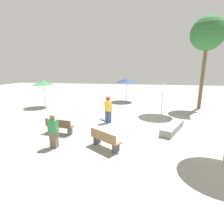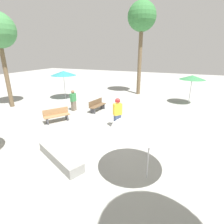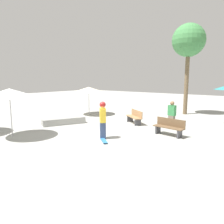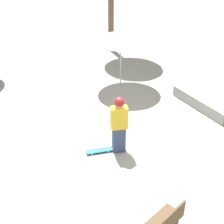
{
  "view_description": "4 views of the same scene",
  "coord_description": "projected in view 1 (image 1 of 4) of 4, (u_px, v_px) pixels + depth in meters",
  "views": [
    {
      "loc": [
        -10.85,
        -1.79,
        3.53
      ],
      "look_at": [
        0.39,
        0.28,
        0.7
      ],
      "focal_mm": 28.0,
      "sensor_mm": 36.0,
      "label": 1
    },
    {
      "loc": [
        3.58,
        -8.34,
        4.26
      ],
      "look_at": [
        -0.36,
        1.02,
        0.73
      ],
      "focal_mm": 28.0,
      "sensor_mm": 36.0,
      "label": 2
    },
    {
      "loc": [
        7.93,
        7.11,
        2.9
      ],
      "look_at": [
        -0.13,
        0.8,
        1.28
      ],
      "focal_mm": 35.0,
      "sensor_mm": 36.0,
      "label": 3
    },
    {
      "loc": [
        -4.12,
        6.66,
        5.69
      ],
      "look_at": [
        0.77,
        0.07,
        0.93
      ],
      "focal_mm": 50.0,
      "sensor_mm": 36.0,
      "label": 4
    }
  ],
  "objects": [
    {
      "name": "bystander_watching",
      "position": [
        53.0,
        131.0,
        7.9
      ],
      "size": [
        0.29,
        0.45,
        1.56
      ],
      "rotation": [
        0.0,
        0.0,
        1.44
      ],
      "color": "#726656",
      "rests_on": "ground_plane"
    },
    {
      "name": "bench_far",
      "position": [
        105.0,
        140.0,
        7.88
      ],
      "size": [
        1.26,
        1.57,
        0.85
      ],
      "rotation": [
        0.0,
        0.0,
        4.12
      ],
      "color": "#47474C",
      "rests_on": "ground_plane"
    },
    {
      "name": "skater_main",
      "position": [
        108.0,
        109.0,
        11.57
      ],
      "size": [
        0.52,
        0.52,
        1.78
      ],
      "rotation": [
        0.0,
        0.0,
        0.8
      ],
      "color": "#38476B",
      "rests_on": "ground_plane"
    },
    {
      "name": "ground_plane",
      "position": [
        115.0,
        124.0,
        11.52
      ],
      "size": [
        60.0,
        60.0,
        0.0
      ],
      "primitive_type": "plane",
      "color": "#9E9E99"
    },
    {
      "name": "shade_umbrella_navy",
      "position": [
        127.0,
        80.0,
        18.97
      ],
      "size": [
        2.48,
        2.48,
        2.52
      ],
      "color": "#B7B7BC",
      "rests_on": "ground_plane"
    },
    {
      "name": "palm_tree_right",
      "position": [
        208.0,
        34.0,
        14.46
      ],
      "size": [
        2.76,
        2.76,
        7.76
      ],
      "color": "brown",
      "rests_on": "ground_plane"
    },
    {
      "name": "bench_near",
      "position": [
        59.0,
        126.0,
        9.71
      ],
      "size": [
        0.66,
        1.65,
        0.85
      ],
      "rotation": [
        0.0,
        0.0,
        4.57
      ],
      "color": "#47474C",
      "rests_on": "ground_plane"
    },
    {
      "name": "concrete_ledge",
      "position": [
        172.0,
        128.0,
        10.14
      ],
      "size": [
        2.66,
        1.66,
        0.4
      ],
      "rotation": [
        0.0,
        0.0,
        2.72
      ],
      "color": "gray",
      "rests_on": "ground_plane"
    },
    {
      "name": "shade_umbrella_green",
      "position": [
        43.0,
        83.0,
        16.16
      ],
      "size": [
        2.04,
        2.04,
        2.42
      ],
      "color": "#B7B7BC",
      "rests_on": "ground_plane"
    },
    {
      "name": "shade_umbrella_white",
      "position": [
        163.0,
        87.0,
        13.05
      ],
      "size": [
        2.51,
        2.51,
        2.38
      ],
      "color": "#B7B7BC",
      "rests_on": "ground_plane"
    },
    {
      "name": "skateboard",
      "position": [
        104.0,
        120.0,
        12.24
      ],
      "size": [
        0.66,
        0.75,
        0.07
      ],
      "rotation": [
        0.0,
        0.0,
        0.89
      ],
      "color": "teal",
      "rests_on": "ground_plane"
    }
  ]
}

